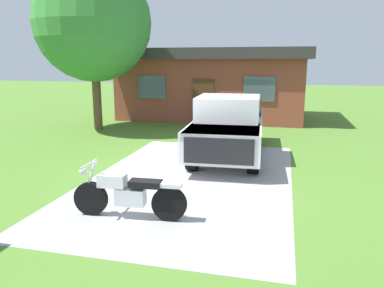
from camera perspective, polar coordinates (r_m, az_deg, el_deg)
The scene contains 6 objects.
ground_plane at distance 9.48m, azimuth -0.19°, elevation -5.38°, with size 80.00×80.00×0.00m, color #4E792B.
driveway_pad at distance 9.48m, azimuth -0.19°, elevation -5.36°, with size 4.94×8.20×0.01m, color #9E9E9E.
motorcycle at distance 7.20m, azimuth -9.69°, elevation -7.51°, with size 2.21×0.70×1.09m.
pickup_truck at distance 11.75m, azimuth 5.71°, elevation 2.86°, with size 2.30×5.72×1.90m.
shade_tree at distance 16.57m, azimuth -14.86°, elevation 17.38°, with size 4.79×4.79×6.83m.
neighbor_house at distance 19.83m, azimuth 3.32°, elevation 9.28°, with size 9.60×5.60×3.50m.
Camera 1 is at (2.18, -8.75, 2.92)m, focal length 35.03 mm.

